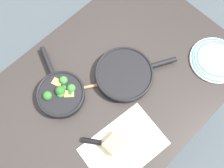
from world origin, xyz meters
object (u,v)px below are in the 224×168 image
at_px(wooden_spoon, 94,86).
at_px(grater_knife, 106,144).
at_px(skillet_eggs, 125,74).
at_px(cheese_block, 114,143).
at_px(skillet_broccoli, 61,93).
at_px(dinner_plate_stack, 215,60).

height_order(wooden_spoon, grater_knife, grater_knife).
height_order(skillet_eggs, wooden_spoon, skillet_eggs).
bearing_deg(cheese_block, skillet_broccoli, 92.84).
relative_size(wooden_spoon, grater_knife, 1.43).
distance_m(skillet_broccoli, cheese_block, 0.34).
bearing_deg(cheese_block, dinner_plate_stack, -5.49).
xyz_separation_m(skillet_eggs, cheese_block, (-0.27, -0.20, 0.00)).
height_order(wooden_spoon, cheese_block, cheese_block).
distance_m(skillet_eggs, cheese_block, 0.33).
distance_m(skillet_broccoli, skillet_eggs, 0.32).
bearing_deg(skillet_broccoli, grater_knife, -161.68).
distance_m(skillet_eggs, grater_knife, 0.34).
relative_size(skillet_broccoli, grater_knife, 1.44).
bearing_deg(grater_knife, skillet_eggs, 83.58).
height_order(skillet_eggs, grater_knife, skillet_eggs).
bearing_deg(dinner_plate_stack, cheese_block, 174.51).
bearing_deg(wooden_spoon, dinner_plate_stack, 0.36).
xyz_separation_m(skillet_broccoli, grater_knife, (-0.01, -0.31, -0.02)).
bearing_deg(skillet_broccoli, wooden_spoon, -98.14).
bearing_deg(skillet_broccoli, skillet_eggs, -96.53).
bearing_deg(skillet_eggs, dinner_plate_stack, -6.78).
distance_m(cheese_block, dinner_plate_stack, 0.65).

